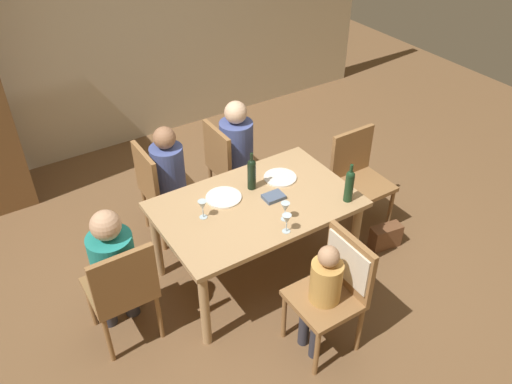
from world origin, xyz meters
TOP-DOWN VIEW (x-y plane):
  - ground_plane at (0.00, 0.00)m, footprint 10.00×10.00m
  - rear_room_partition at (0.00, 2.68)m, footprint 6.40×0.12m
  - dining_table at (0.00, 0.00)m, footprint 1.52×0.97m
  - chair_left_end at (-1.14, -0.09)m, footprint 0.44×0.44m
  - chair_far_right at (0.25, 0.86)m, footprint 0.44×0.44m
  - chair_far_left at (-0.43, 0.86)m, footprint 0.44×0.44m
  - chair_near at (0.12, -0.86)m, footprint 0.46×0.44m
  - chair_right_end at (1.14, 0.09)m, footprint 0.44×0.44m
  - person_woman_host at (-1.14, 0.03)m, footprint 0.30×0.35m
  - person_man_bearded at (0.37, 0.86)m, footprint 0.35×0.30m
  - person_man_guest at (-0.32, 0.86)m, footprint 0.33×0.28m
  - person_child_small at (-0.02, -0.86)m, footprint 0.25×0.22m
  - wine_bottle_tall_green at (0.61, -0.35)m, footprint 0.07×0.07m
  - wine_bottle_dark_red at (0.07, 0.18)m, footprint 0.07×0.07m
  - wine_glass_near_left at (-0.42, 0.06)m, footprint 0.07×0.07m
  - wine_glass_centre at (0.07, -0.28)m, footprint 0.07×0.07m
  - wine_glass_near_right at (0.00, -0.40)m, footprint 0.07×0.07m
  - dinner_plate_host at (0.34, 0.17)m, footprint 0.27×0.27m
  - dinner_plate_guest_left at (-0.18, 0.18)m, footprint 0.28×0.28m
  - folded_napkin at (0.14, -0.03)m, footprint 0.16×0.12m
  - handbag at (1.14, -0.35)m, footprint 0.29×0.16m

SIDE VIEW (x-z plane):
  - ground_plane at x=0.00m, z-range 0.00..0.00m
  - handbag at x=1.14m, z-range 0.00..0.22m
  - chair_left_end at x=-1.14m, z-range 0.07..0.99m
  - chair_far_right at x=0.25m, z-range 0.07..0.99m
  - chair_far_left at x=-0.43m, z-range 0.07..0.99m
  - chair_right_end at x=1.14m, z-range 0.07..0.99m
  - person_child_small at x=-0.02m, z-range 0.09..1.03m
  - chair_near at x=0.12m, z-range 0.13..1.05m
  - person_man_guest at x=-0.32m, z-range 0.09..1.17m
  - dining_table at x=0.00m, z-range 0.28..1.02m
  - person_woman_host at x=-1.14m, z-range 0.09..1.22m
  - person_man_bearded at x=0.37m, z-range 0.09..1.22m
  - dinner_plate_host at x=0.34m, z-range 0.74..0.75m
  - dinner_plate_guest_left at x=-0.18m, z-range 0.74..0.75m
  - folded_napkin at x=0.14m, z-range 0.74..0.77m
  - wine_glass_near_left at x=-0.42m, z-range 0.77..0.92m
  - wine_glass_centre at x=0.07m, z-range 0.77..0.92m
  - wine_glass_near_right at x=0.00m, z-range 0.77..0.92m
  - wine_bottle_dark_red at x=0.07m, z-range 0.72..1.04m
  - wine_bottle_tall_green at x=0.61m, z-range 0.72..1.05m
  - rear_room_partition at x=0.00m, z-range 0.00..2.70m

